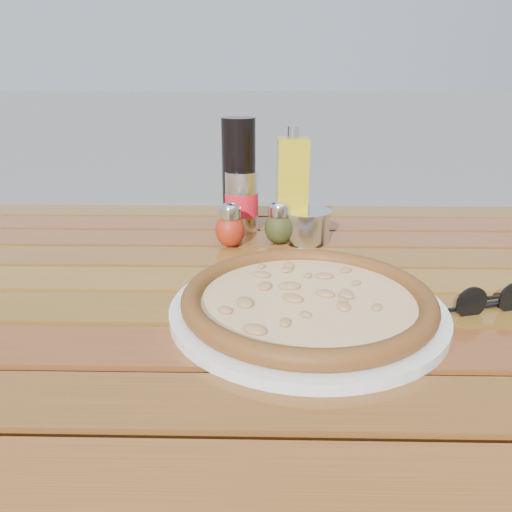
{
  "coord_description": "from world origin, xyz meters",
  "views": [
    {
      "loc": [
        0.01,
        -0.71,
        1.05
      ],
      "look_at": [
        0.0,
        0.02,
        0.78
      ],
      "focal_mm": 35.0,
      "sensor_mm": 36.0,
      "label": 1
    }
  ],
  "objects_px": {
    "sunglasses": "(491,301)",
    "dark_bottle": "(239,175)",
    "olive_oil_cruet": "(292,189)",
    "plate": "(307,309)",
    "oregano_shaker": "(279,223)",
    "soda_can": "(241,202)",
    "parmesan_tin": "(306,225)",
    "pepper_shaker": "(230,226)",
    "pizza": "(308,298)",
    "table": "(256,322)"
  },
  "relations": [
    {
      "from": "pizza",
      "to": "pepper_shaker",
      "type": "xyz_separation_m",
      "value": [
        -0.12,
        0.27,
        0.02
      ]
    },
    {
      "from": "plate",
      "to": "oregano_shaker",
      "type": "height_order",
      "value": "oregano_shaker"
    },
    {
      "from": "plate",
      "to": "dark_bottle",
      "type": "relative_size",
      "value": 1.64
    },
    {
      "from": "pizza",
      "to": "parmesan_tin",
      "type": "height_order",
      "value": "parmesan_tin"
    },
    {
      "from": "dark_bottle",
      "to": "soda_can",
      "type": "relative_size",
      "value": 1.83
    },
    {
      "from": "pizza",
      "to": "parmesan_tin",
      "type": "xyz_separation_m",
      "value": [
        0.02,
        0.31,
        0.01
      ]
    },
    {
      "from": "plate",
      "to": "dark_bottle",
      "type": "bearing_deg",
      "value": 105.98
    },
    {
      "from": "olive_oil_cruet",
      "to": "parmesan_tin",
      "type": "bearing_deg",
      "value": -21.51
    },
    {
      "from": "oregano_shaker",
      "to": "olive_oil_cruet",
      "type": "height_order",
      "value": "olive_oil_cruet"
    },
    {
      "from": "table",
      "to": "pepper_shaker",
      "type": "bearing_deg",
      "value": 107.83
    },
    {
      "from": "soda_can",
      "to": "pepper_shaker",
      "type": "bearing_deg",
      "value": -99.46
    },
    {
      "from": "parmesan_tin",
      "to": "sunglasses",
      "type": "distance_m",
      "value": 0.37
    },
    {
      "from": "pizza",
      "to": "soda_can",
      "type": "height_order",
      "value": "soda_can"
    },
    {
      "from": "oregano_shaker",
      "to": "sunglasses",
      "type": "distance_m",
      "value": 0.39
    },
    {
      "from": "pepper_shaker",
      "to": "sunglasses",
      "type": "bearing_deg",
      "value": -35.71
    },
    {
      "from": "dark_bottle",
      "to": "parmesan_tin",
      "type": "distance_m",
      "value": 0.17
    },
    {
      "from": "soda_can",
      "to": "plate",
      "type": "bearing_deg",
      "value": -74.36
    },
    {
      "from": "plate",
      "to": "sunglasses",
      "type": "height_order",
      "value": "sunglasses"
    },
    {
      "from": "pizza",
      "to": "dark_bottle",
      "type": "height_order",
      "value": "dark_bottle"
    },
    {
      "from": "plate",
      "to": "parmesan_tin",
      "type": "height_order",
      "value": "parmesan_tin"
    },
    {
      "from": "soda_can",
      "to": "dark_bottle",
      "type": "bearing_deg",
      "value": 119.14
    },
    {
      "from": "pepper_shaker",
      "to": "dark_bottle",
      "type": "xyz_separation_m",
      "value": [
        0.01,
        0.11,
        0.07
      ]
    },
    {
      "from": "pizza",
      "to": "oregano_shaker",
      "type": "bearing_deg",
      "value": 96.04
    },
    {
      "from": "pizza",
      "to": "olive_oil_cruet",
      "type": "bearing_deg",
      "value": 91.36
    },
    {
      "from": "plate",
      "to": "table",
      "type": "bearing_deg",
      "value": 120.55
    },
    {
      "from": "oregano_shaker",
      "to": "parmesan_tin",
      "type": "relative_size",
      "value": 0.64
    },
    {
      "from": "soda_can",
      "to": "sunglasses",
      "type": "height_order",
      "value": "soda_can"
    },
    {
      "from": "sunglasses",
      "to": "dark_bottle",
      "type": "bearing_deg",
      "value": 119.26
    },
    {
      "from": "table",
      "to": "olive_oil_cruet",
      "type": "bearing_deg",
      "value": 72.63
    },
    {
      "from": "pizza",
      "to": "sunglasses",
      "type": "bearing_deg",
      "value": 2.85
    },
    {
      "from": "table",
      "to": "pizza",
      "type": "distance_m",
      "value": 0.17
    },
    {
      "from": "pepper_shaker",
      "to": "dark_bottle",
      "type": "bearing_deg",
      "value": 83.94
    },
    {
      "from": "plate",
      "to": "sunglasses",
      "type": "relative_size",
      "value": 3.28
    },
    {
      "from": "oregano_shaker",
      "to": "soda_can",
      "type": "bearing_deg",
      "value": 132.49
    },
    {
      "from": "dark_bottle",
      "to": "pepper_shaker",
      "type": "bearing_deg",
      "value": -96.06
    },
    {
      "from": "dark_bottle",
      "to": "olive_oil_cruet",
      "type": "xyz_separation_m",
      "value": [
        0.1,
        -0.06,
        -0.01
      ]
    },
    {
      "from": "pepper_shaker",
      "to": "soda_can",
      "type": "distance_m",
      "value": 0.1
    },
    {
      "from": "pepper_shaker",
      "to": "soda_can",
      "type": "relative_size",
      "value": 0.68
    },
    {
      "from": "pizza",
      "to": "dark_bottle",
      "type": "distance_m",
      "value": 0.4
    },
    {
      "from": "pepper_shaker",
      "to": "pizza",
      "type": "bearing_deg",
      "value": -66.33
    },
    {
      "from": "pizza",
      "to": "sunglasses",
      "type": "distance_m",
      "value": 0.24
    },
    {
      "from": "pizza",
      "to": "dark_bottle",
      "type": "xyz_separation_m",
      "value": [
        -0.11,
        0.38,
        0.09
      ]
    },
    {
      "from": "plate",
      "to": "oregano_shaker",
      "type": "relative_size",
      "value": 4.39
    },
    {
      "from": "parmesan_tin",
      "to": "soda_can",
      "type": "bearing_deg",
      "value": 153.12
    },
    {
      "from": "plate",
      "to": "soda_can",
      "type": "relative_size",
      "value": 3.0
    },
    {
      "from": "table",
      "to": "plate",
      "type": "distance_m",
      "value": 0.16
    },
    {
      "from": "plate",
      "to": "parmesan_tin",
      "type": "xyz_separation_m",
      "value": [
        0.02,
        0.31,
        0.02
      ]
    },
    {
      "from": "dark_bottle",
      "to": "parmesan_tin",
      "type": "bearing_deg",
      "value": -29.09
    },
    {
      "from": "plate",
      "to": "pizza",
      "type": "xyz_separation_m",
      "value": [
        0.0,
        -0.0,
        0.02
      ]
    },
    {
      "from": "soda_can",
      "to": "oregano_shaker",
      "type": "bearing_deg",
      "value": -47.51
    }
  ]
}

